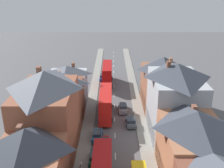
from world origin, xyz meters
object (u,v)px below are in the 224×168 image
(car_near_silver, at_px, (103,77))
(car_parked_left_b, at_px, (105,144))
(double_decker_bus_lead, at_px, (106,103))
(double_decker_bus_mid_street, at_px, (108,74))
(car_mid_black, at_px, (124,107))
(car_parked_right_a, at_px, (96,158))
(car_far_grey, at_px, (132,122))
(car_parked_left_a, at_px, (98,135))

(car_near_silver, bearing_deg, car_parked_left_b, -87.74)
(double_decker_bus_lead, xyz_separation_m, double_decker_bus_mid_street, (0.00, 18.29, 0.00))
(car_mid_black, height_order, car_parked_left_b, car_mid_black)
(double_decker_bus_lead, bearing_deg, double_decker_bus_mid_street, 90.00)
(double_decker_bus_mid_street, xyz_separation_m, car_parked_right_a, (-1.29, -33.32, -2.00))
(car_near_silver, distance_m, car_far_grey, 26.11)
(car_near_silver, bearing_deg, car_far_grey, -76.27)
(car_mid_black, bearing_deg, car_far_grey, -77.68)
(double_decker_bus_lead, distance_m, car_parked_right_a, 15.21)
(car_near_silver, relative_size, car_far_grey, 1.04)
(double_decker_bus_mid_street, bearing_deg, car_parked_left_b, -89.98)
(car_parked_left_a, height_order, car_parked_left_b, car_parked_left_a)
(double_decker_bus_mid_street, height_order, car_far_grey, double_decker_bus_mid_street)
(car_parked_left_a, bearing_deg, car_parked_left_b, -64.63)
(car_parked_right_a, distance_m, car_mid_black, 17.73)
(car_near_silver, height_order, car_parked_left_a, car_parked_left_a)
(double_decker_bus_mid_street, bearing_deg, car_parked_left_a, -92.73)
(double_decker_bus_lead, height_order, car_parked_left_a, double_decker_bus_lead)
(double_decker_bus_lead, bearing_deg, car_near_silver, 93.45)
(double_decker_bus_mid_street, relative_size, car_near_silver, 2.61)
(double_decker_bus_lead, height_order, car_near_silver, double_decker_bus_lead)
(car_parked_left_a, bearing_deg, double_decker_bus_mid_street, 87.27)
(car_near_silver, height_order, car_parked_right_a, car_parked_right_a)
(car_parked_right_a, height_order, car_mid_black, car_mid_black)
(double_decker_bus_lead, height_order, double_decker_bus_mid_street, same)
(double_decker_bus_lead, bearing_deg, car_far_grey, -38.77)
(double_decker_bus_lead, relative_size, double_decker_bus_mid_street, 1.00)
(double_decker_bus_lead, xyz_separation_m, car_parked_right_a, (-1.29, -15.03, -2.00))
(car_parked_left_a, distance_m, car_far_grey, 7.86)
(double_decker_bus_lead, height_order, car_parked_left_b, double_decker_bus_lead)
(car_mid_black, bearing_deg, car_parked_right_a, -106.05)
(car_parked_right_a, xyz_separation_m, car_far_grey, (6.20, 11.08, -0.02))
(car_parked_left_a, xyz_separation_m, car_far_grey, (6.20, 4.83, -0.04))
(car_parked_right_a, height_order, car_far_grey, car_parked_right_a)
(double_decker_bus_lead, bearing_deg, car_parked_left_b, -89.96)
(double_decker_bus_mid_street, distance_m, car_parked_left_b, 29.87)
(double_decker_bus_lead, xyz_separation_m, car_parked_left_b, (0.01, -11.51, -2.01))
(car_parked_right_a, xyz_separation_m, car_parked_left_b, (1.30, 3.51, -0.01))
(car_parked_left_b, height_order, car_far_grey, car_parked_left_b)
(double_decker_bus_mid_street, bearing_deg, car_far_grey, -77.55)
(double_decker_bus_lead, relative_size, car_near_silver, 2.61)
(car_parked_left_a, relative_size, car_parked_left_b, 0.87)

